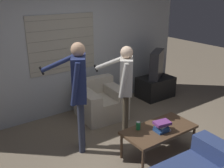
# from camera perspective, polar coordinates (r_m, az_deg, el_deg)

# --- Properties ---
(ground_plane) EXTENTS (16.00, 16.00, 0.00)m
(ground_plane) POSITION_cam_1_polar(r_m,az_deg,el_deg) (4.27, 6.03, -14.78)
(ground_plane) COLOR #7F705B
(wall_back) EXTENTS (5.20, 0.08, 2.55)m
(wall_back) POSITION_cam_1_polar(r_m,az_deg,el_deg) (5.31, -8.09, 7.41)
(wall_back) COLOR #ADB2B7
(wall_back) RESTS_ON ground_plane
(armchair_beige) EXTENTS (0.89, 0.89, 0.73)m
(armchair_beige) POSITION_cam_1_polar(r_m,az_deg,el_deg) (5.24, -2.65, -3.85)
(armchair_beige) COLOR beige
(armchair_beige) RESTS_ON ground_plane
(coffee_table) EXTENTS (1.14, 0.56, 0.45)m
(coffee_table) POSITION_cam_1_polar(r_m,az_deg,el_deg) (4.09, 10.21, -9.99)
(coffee_table) COLOR brown
(coffee_table) RESTS_ON ground_plane
(tv_stand) EXTENTS (0.80, 0.56, 0.48)m
(tv_stand) POSITION_cam_1_polar(r_m,az_deg,el_deg) (6.25, 9.40, -0.66)
(tv_stand) COLOR black
(tv_stand) RESTS_ON ground_plane
(tv) EXTENTS (0.66, 0.54, 0.63)m
(tv) POSITION_cam_1_polar(r_m,az_deg,el_deg) (6.08, 9.68, 4.24)
(tv) COLOR #2D2D33
(tv) RESTS_ON tv_stand
(person_left_standing) EXTENTS (0.61, 0.80, 1.73)m
(person_left_standing) POSITION_cam_1_polar(r_m,az_deg,el_deg) (3.88, -7.26, -0.12)
(person_left_standing) COLOR #33384C
(person_left_standing) RESTS_ON ground_plane
(person_right_standing) EXTENTS (0.52, 0.76, 1.58)m
(person_right_standing) POSITION_cam_1_polar(r_m,az_deg,el_deg) (4.31, 2.94, 0.59)
(person_right_standing) COLOR #4C4233
(person_right_standing) RESTS_ON ground_plane
(book_stack) EXTENTS (0.26, 0.20, 0.15)m
(book_stack) POSITION_cam_1_polar(r_m,az_deg,el_deg) (3.97, 10.77, -9.03)
(book_stack) COLOR #284C89
(book_stack) RESTS_ON coffee_table
(soda_can) EXTENTS (0.07, 0.07, 0.13)m
(soda_can) POSITION_cam_1_polar(r_m,az_deg,el_deg) (3.97, 5.74, -9.03)
(soda_can) COLOR #238E47
(soda_can) RESTS_ON coffee_table
(spare_remote) EXTENTS (0.05, 0.13, 0.02)m
(spare_remote) POSITION_cam_1_polar(r_m,az_deg,el_deg) (4.06, 11.90, -9.56)
(spare_remote) COLOR white
(spare_remote) RESTS_ON coffee_table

